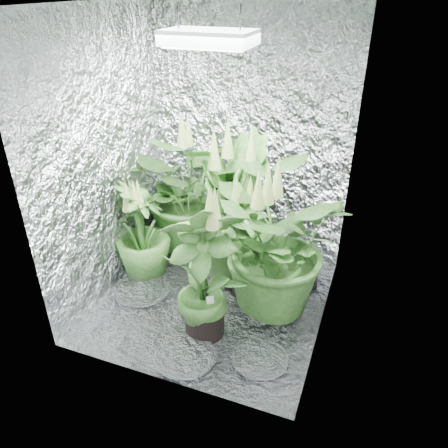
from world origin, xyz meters
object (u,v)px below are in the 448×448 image
grow_lamp (209,38)px  plant_b (250,244)px  plant_d (142,234)px  plant_e (271,246)px  plant_f (203,271)px  circulation_fan (307,270)px  plant_a (192,192)px  plant_c (233,211)px

grow_lamp → plant_b: bearing=42.8°
plant_d → plant_e: 1.05m
plant_f → plant_e: bearing=48.6°
plant_b → circulation_fan: bearing=30.7°
plant_a → plant_c: (0.44, -0.22, 0.01)m
plant_b → plant_f: (-0.14, -0.53, 0.08)m
plant_e → plant_f: 0.50m
grow_lamp → plant_f: (0.07, -0.34, -1.32)m
plant_b → plant_d: (-0.84, -0.09, -0.04)m
plant_c → plant_d: (-0.65, -0.26, -0.19)m
grow_lamp → plant_a: 1.45m
plant_c → plant_d: size_ratio=1.43×
circulation_fan → plant_b: bearing=-134.2°
plant_a → plant_d: 0.56m
plant_b → plant_f: 0.55m
grow_lamp → plant_d: (-0.63, 0.10, -1.43)m
plant_d → plant_f: bearing=-31.8°
plant_b → plant_c: plant_c is taller
plant_a → plant_f: size_ratio=1.08×
grow_lamp → plant_b: 1.42m
plant_b → plant_c: 0.29m
plant_f → circulation_fan: plant_f is taller
plant_a → plant_d: size_ratio=1.36×
circulation_fan → plant_f: bearing=-109.8°
grow_lamp → plant_f: size_ratio=0.46×
grow_lamp → plant_f: grow_lamp is taller
plant_d → plant_c: bearing=21.6°
plant_c → grow_lamp: bearing=-93.7°
grow_lamp → plant_e: (0.41, 0.04, -1.28)m
plant_d → plant_f: size_ratio=0.80×
grow_lamp → circulation_fan: 1.84m
plant_c → plant_f: size_ratio=1.14×
plant_a → plant_b: (0.62, -0.39, -0.14)m
plant_a → plant_c: size_ratio=0.95×
plant_f → plant_b: bearing=75.5°
plant_d → plant_f: plant_f is taller
plant_a → circulation_fan: 1.12m
plant_a → plant_d: (-0.22, -0.48, -0.18)m
plant_a → plant_e: (0.82, -0.54, -0.02)m
grow_lamp → plant_e: bearing=5.9°
plant_b → plant_d: plant_b is taller
grow_lamp → plant_e: 1.35m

